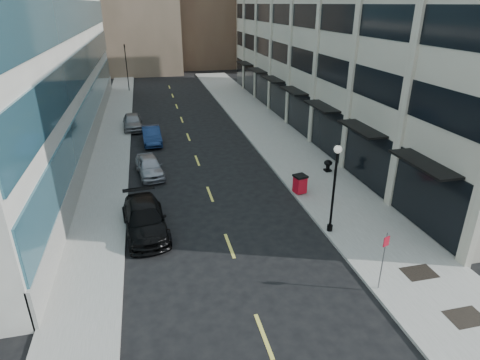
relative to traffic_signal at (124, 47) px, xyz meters
name	(u,v)px	position (x,y,z in m)	size (l,w,h in m)	color
sidewalk_right	(291,152)	(13.00, -28.00, -5.64)	(5.00, 80.00, 0.15)	gray
sidewalk_left	(108,167)	(-1.00, -28.00, -5.64)	(3.00, 80.00, 0.15)	gray
building_right	(367,27)	(22.44, -21.01, 3.28)	(15.30, 46.50, 18.25)	beige
skyline_tan_far	(79,3)	(-8.50, 30.00, 5.28)	(12.00, 14.00, 22.00)	#8E735D
skyline_stone	(261,9)	(23.50, 18.00, 4.28)	(10.00, 14.00, 20.00)	beige
grate_mid	(466,317)	(13.10, -47.00, -5.56)	(1.40, 1.00, 0.01)	black
grate_far	(419,273)	(13.10, -44.20, -5.56)	(1.40, 1.00, 0.01)	black
road_centerline	(203,176)	(5.50, -31.00, -5.71)	(0.15, 68.20, 0.01)	#D8CC4C
traffic_signal	(124,47)	(0.00, 0.00, 0.00)	(0.66, 0.66, 6.98)	black
car_black_pickup	(145,219)	(1.52, -37.69, -4.97)	(2.09, 5.14, 1.49)	black
car_silver_sedan	(149,166)	(1.95, -30.09, -5.03)	(1.62, 4.03, 1.37)	#93959C
car_blue_sedan	(151,135)	(2.30, -22.97, -5.02)	(1.47, 4.22, 1.39)	navy
car_grey_sedan	(133,122)	(0.70, -18.35, -4.98)	(1.74, 4.32, 1.47)	gray
trash_bin	(300,183)	(10.90, -35.40, -4.93)	(0.88, 0.90, 1.19)	red
lamppost	(335,181)	(10.80, -40.00, -2.78)	(0.40, 0.40, 4.76)	black
sign_post	(384,254)	(10.80, -44.73, -3.88)	(0.30, 0.12, 2.65)	slate
urn_planter	(328,164)	(14.10, -32.50, -5.07)	(0.59, 0.59, 0.81)	black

